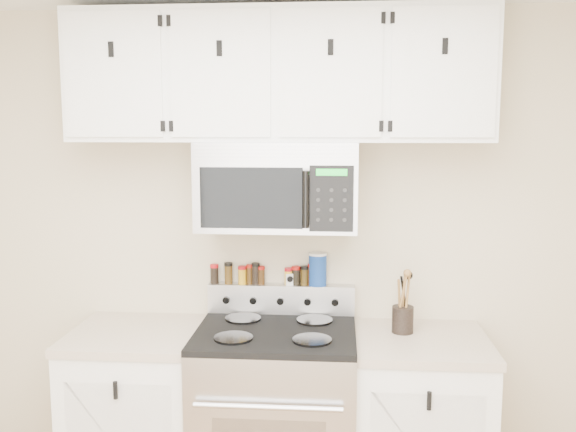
% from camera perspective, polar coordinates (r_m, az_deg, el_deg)
% --- Properties ---
extents(back_wall, '(3.50, 0.01, 2.50)m').
position_cam_1_polar(back_wall, '(3.34, -0.56, -3.47)').
color(back_wall, '#C3B892').
rests_on(back_wall, floor).
extents(range, '(0.76, 0.65, 1.10)m').
position_cam_1_polar(range, '(3.29, -1.07, -17.75)').
color(range, '#B7B7BA').
rests_on(range, floor).
extents(base_cabinet_left, '(0.64, 0.62, 0.92)m').
position_cam_1_polar(base_cabinet_left, '(3.45, -13.05, -17.14)').
color(base_cabinet_left, white).
rests_on(base_cabinet_left, floor).
extents(base_cabinet_right, '(0.64, 0.62, 0.92)m').
position_cam_1_polar(base_cabinet_right, '(3.33, 11.51, -18.07)').
color(base_cabinet_right, white).
rests_on(base_cabinet_right, floor).
extents(microwave, '(0.76, 0.44, 0.42)m').
position_cam_1_polar(microwave, '(3.10, -0.88, 2.72)').
color(microwave, '#9E9EA3').
rests_on(microwave, back_wall).
extents(upper_cabinets, '(2.00, 0.35, 0.62)m').
position_cam_1_polar(upper_cabinets, '(3.12, -0.87, 12.32)').
color(upper_cabinets, white).
rests_on(upper_cabinets, back_wall).
extents(utensil_crock, '(0.10, 0.10, 0.30)m').
position_cam_1_polar(utensil_crock, '(3.19, 10.16, -8.85)').
color(utensil_crock, black).
rests_on(utensil_crock, base_cabinet_right).
extents(kitchen_timer, '(0.06, 0.06, 0.06)m').
position_cam_1_polar(kitchen_timer, '(3.33, 0.20, -5.61)').
color(kitchen_timer, silver).
rests_on(kitchen_timer, range).
extents(salt_canister, '(0.09, 0.09, 0.17)m').
position_cam_1_polar(salt_canister, '(3.31, 2.65, -4.73)').
color(salt_canister, navy).
rests_on(salt_canister, range).
extents(spice_jar_0, '(0.04, 0.04, 0.10)m').
position_cam_1_polar(spice_jar_0, '(3.38, -6.56, -5.12)').
color(spice_jar_0, black).
rests_on(spice_jar_0, range).
extents(spice_jar_1, '(0.04, 0.04, 0.11)m').
position_cam_1_polar(spice_jar_1, '(3.36, -5.31, -5.07)').
color(spice_jar_1, '#432F10').
rests_on(spice_jar_1, range).
extents(spice_jar_2, '(0.04, 0.04, 0.09)m').
position_cam_1_polar(spice_jar_2, '(3.35, -4.09, -5.24)').
color(spice_jar_2, gold).
rests_on(spice_jar_2, range).
extents(spice_jar_3, '(0.04, 0.04, 0.10)m').
position_cam_1_polar(spice_jar_3, '(3.35, -3.43, -5.18)').
color(spice_jar_3, '#39240D').
rests_on(spice_jar_3, range).
extents(spice_jar_4, '(0.04, 0.04, 0.11)m').
position_cam_1_polar(spice_jar_4, '(3.34, -2.89, -5.12)').
color(spice_jar_4, black).
rests_on(spice_jar_4, range).
extents(spice_jar_5, '(0.04, 0.04, 0.09)m').
position_cam_1_polar(spice_jar_5, '(3.34, -2.39, -5.27)').
color(spice_jar_5, '#3A240E').
rests_on(spice_jar_5, range).
extents(spice_jar_6, '(0.04, 0.04, 0.09)m').
position_cam_1_polar(spice_jar_6, '(3.33, 0.03, -5.37)').
color(spice_jar_6, yellow).
rests_on(spice_jar_6, range).
extents(spice_jar_7, '(0.05, 0.05, 0.10)m').
position_cam_1_polar(spice_jar_7, '(3.32, 0.70, -5.31)').
color(spice_jar_7, black).
rests_on(spice_jar_7, range).
extents(spice_jar_8, '(0.04, 0.04, 0.10)m').
position_cam_1_polar(spice_jar_8, '(3.32, 1.47, -5.31)').
color(spice_jar_8, '#3C2C0E').
rests_on(spice_jar_8, range).
extents(spice_jar_9, '(0.04, 0.04, 0.11)m').
position_cam_1_polar(spice_jar_9, '(3.32, 2.11, -5.21)').
color(spice_jar_9, '#3C1E0E').
rests_on(spice_jar_9, range).
extents(spice_jar_10, '(0.04, 0.04, 0.09)m').
position_cam_1_polar(spice_jar_10, '(3.32, 2.90, -5.38)').
color(spice_jar_10, yellow).
rests_on(spice_jar_10, range).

